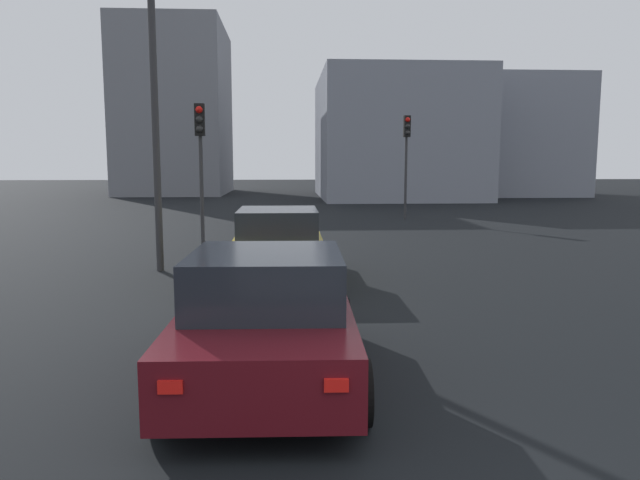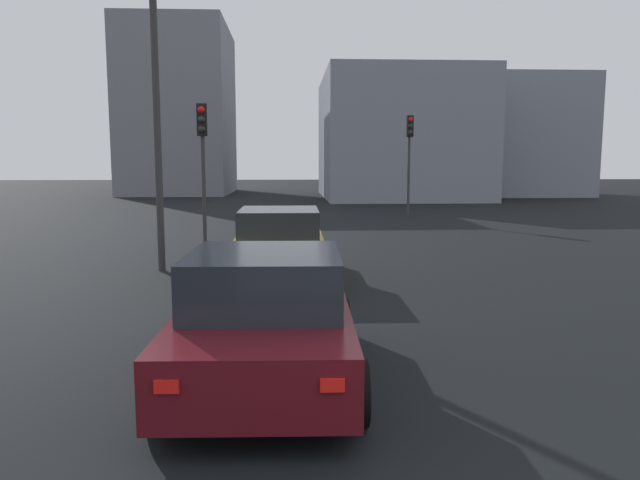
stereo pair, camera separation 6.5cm
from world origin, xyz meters
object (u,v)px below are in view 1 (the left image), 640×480
(car_yellow_right_lead, at_px, (278,245))
(street_lamp_kerbside, at_px, (155,101))
(traffic_light_near_right, at_px, (200,145))
(traffic_light_near_left, at_px, (407,145))
(car_maroon_right_second, at_px, (268,318))

(car_yellow_right_lead, distance_m, street_lamp_kerbside, 4.24)
(traffic_light_near_right, bearing_deg, car_yellow_right_lead, 22.90)
(car_yellow_right_lead, distance_m, traffic_light_near_right, 5.76)
(traffic_light_near_left, height_order, street_lamp_kerbside, street_lamp_kerbside)
(car_yellow_right_lead, distance_m, traffic_light_near_left, 14.17)
(car_maroon_right_second, relative_size, traffic_light_near_right, 1.01)
(car_yellow_right_lead, bearing_deg, street_lamp_kerbside, 68.58)
(car_yellow_right_lead, relative_size, traffic_light_near_left, 1.00)
(traffic_light_near_left, distance_m, street_lamp_kerbside, 14.31)
(car_maroon_right_second, height_order, street_lamp_kerbside, street_lamp_kerbside)
(car_yellow_right_lead, xyz_separation_m, traffic_light_near_right, (4.81, 2.25, 2.22))
(car_yellow_right_lead, relative_size, traffic_light_near_right, 1.08)
(car_yellow_right_lead, distance_m, car_maroon_right_second, 5.98)
(car_maroon_right_second, height_order, traffic_light_near_right, traffic_light_near_right)
(street_lamp_kerbside, bearing_deg, car_maroon_right_second, -159.41)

